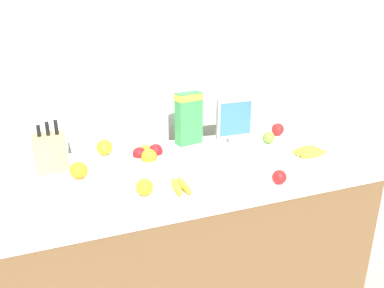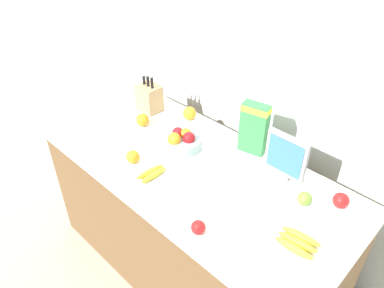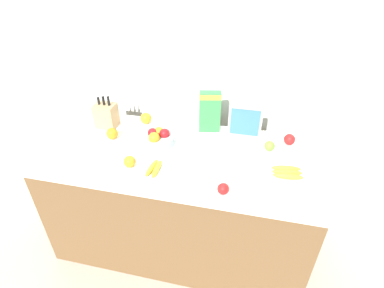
# 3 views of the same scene
# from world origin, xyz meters

# --- Properties ---
(ground_plane) EXTENTS (14.00, 14.00, 0.00)m
(ground_plane) POSITION_xyz_m (0.00, 0.00, 0.00)
(ground_plane) COLOR #B2A899
(wall_back) EXTENTS (9.00, 0.06, 2.60)m
(wall_back) POSITION_xyz_m (0.00, 0.64, 1.30)
(wall_back) COLOR silver
(wall_back) RESTS_ON ground_plane
(counter) EXTENTS (1.83, 0.84, 0.87)m
(counter) POSITION_xyz_m (0.00, 0.00, 0.43)
(counter) COLOR brown
(counter) RESTS_ON ground_plane
(knife_block) EXTENTS (0.15, 0.13, 0.30)m
(knife_block) POSITION_xyz_m (-0.62, 0.22, 0.96)
(knife_block) COLOR tan
(knife_block) RESTS_ON counter
(small_monitor) EXTENTS (0.23, 0.03, 0.27)m
(small_monitor) POSITION_xyz_m (0.40, 0.26, 1.01)
(small_monitor) COLOR gray
(small_monitor) RESTS_ON counter
(cereal_box) EXTENTS (0.17, 0.10, 0.31)m
(cereal_box) POSITION_xyz_m (0.14, 0.34, 1.03)
(cereal_box) COLOR #338442
(cereal_box) RESTS_ON counter
(fruit_bowl) EXTENTS (0.24, 0.24, 0.12)m
(fruit_bowl) POSITION_xyz_m (-0.17, 0.08, 0.91)
(fruit_bowl) COLOR #99B2B7
(fruit_bowl) RESTS_ON counter
(banana_bunch_left) EXTENTS (0.08, 0.18, 0.03)m
(banana_bunch_left) POSITION_xyz_m (-0.10, -0.21, 0.88)
(banana_bunch_left) COLOR yellow
(banana_bunch_left) RESTS_ON counter
(banana_bunch_right) EXTENTS (0.19, 0.13, 0.04)m
(banana_bunch_right) POSITION_xyz_m (0.69, -0.07, 0.89)
(banana_bunch_right) COLOR yellow
(banana_bunch_right) RESTS_ON counter
(apple_rear) EXTENTS (0.07, 0.07, 0.07)m
(apple_rear) POSITION_xyz_m (0.34, -0.32, 0.90)
(apple_rear) COLOR red
(apple_rear) RESTS_ON counter
(apple_middle) EXTENTS (0.08, 0.08, 0.08)m
(apple_middle) POSITION_xyz_m (0.72, 0.27, 0.91)
(apple_middle) COLOR red
(apple_middle) RESTS_ON counter
(apple_near_bananas) EXTENTS (0.07, 0.07, 0.07)m
(apple_near_bananas) POSITION_xyz_m (0.58, 0.17, 0.90)
(apple_near_bananas) COLOR #6B9E33
(apple_near_bananas) RESTS_ON counter
(orange_back_center) EXTENTS (0.08, 0.08, 0.08)m
(orange_back_center) POSITION_xyz_m (-0.26, -0.21, 0.91)
(orange_back_center) COLOR orange
(orange_back_center) RESTS_ON counter
(orange_near_bowl) EXTENTS (0.09, 0.09, 0.09)m
(orange_near_bowl) POSITION_xyz_m (-0.35, 0.33, 0.91)
(orange_near_bowl) COLOR orange
(orange_near_bowl) RESTS_ON counter
(orange_by_cereal) EXTENTS (0.08, 0.08, 0.08)m
(orange_by_cereal) POSITION_xyz_m (-0.51, 0.07, 0.91)
(orange_by_cereal) COLOR orange
(orange_by_cereal) RESTS_ON counter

